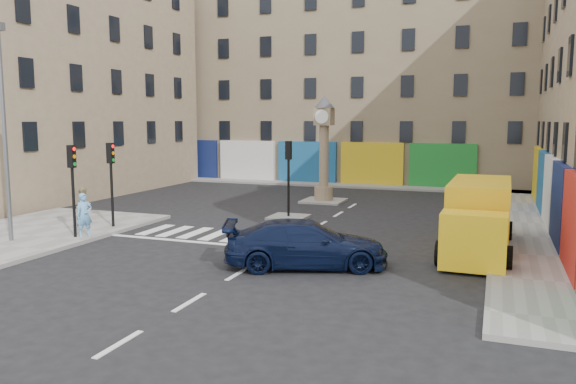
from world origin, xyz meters
The scene contains 16 objects.
ground centered at (0.00, 0.00, 0.00)m, with size 120.00×120.00×0.00m, color black.
sidewalk_right centered at (8.70, 10.00, 0.07)m, with size 2.60×30.00×0.15m, color gray.
sidewalk_far centered at (-4.00, 22.20, 0.07)m, with size 32.00×2.40×0.15m, color gray.
island_near centered at (-2.00, 8.00, 0.06)m, with size 1.80×1.80×0.12m, color gray.
island_far centered at (-2.00, 14.00, 0.06)m, with size 2.40×2.40×0.12m, color gray.
building_far centered at (-4.00, 28.00, 8.50)m, with size 32.00×10.00×17.00m, color #7F6E54.
building_left centered at (-19.00, 12.00, 7.50)m, with size 8.00×20.00×15.00m, color #947B61.
traffic_light_left_near centered at (-8.30, 0.20, 2.62)m, with size 0.28×0.22×3.70m.
traffic_light_left_far centered at (-8.30, 2.60, 2.62)m, with size 0.28×0.22×3.70m.
traffic_light_island centered at (-2.00, 8.00, 2.59)m, with size 0.28×0.22×3.70m.
lamp_post centered at (-10.20, -1.20, 4.79)m, with size 0.50×0.25×8.30m.
clock_pillar centered at (-2.00, 14.00, 3.55)m, with size 1.20×1.20×6.10m.
navy_sedan centered at (1.74, -0.44, 0.78)m, with size 2.18×5.37×1.56m, color black.
yellow_van centered at (7.00, 3.95, 1.27)m, with size 2.50×7.06×2.55m.
pedestrian_blue centered at (-8.00, 0.43, 1.03)m, with size 0.64×0.42×1.76m, color #62A6E2.
pedestrian_tan centered at (-9.77, 2.50, 1.00)m, with size 0.83×0.64×1.70m, color #97895D.
Camera 1 is at (7.51, -17.64, 4.85)m, focal length 35.00 mm.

